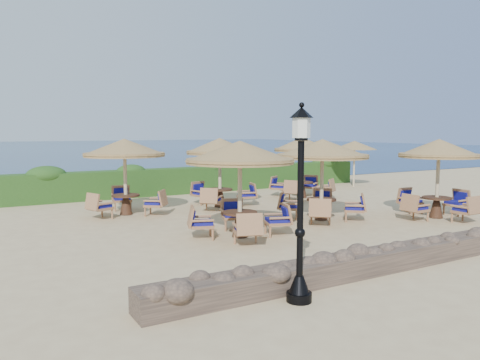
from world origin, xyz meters
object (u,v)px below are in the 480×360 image
(lamp_post, at_px, (300,212))
(cafe_set_5, at_px, (302,158))
(cafe_set_0, at_px, (240,169))
(cafe_set_3, at_px, (125,160))
(cafe_set_2, at_px, (438,166))
(cafe_set_1, at_px, (322,163))
(cafe_set_4, at_px, (220,159))
(extra_parasol, at_px, (355,145))

(lamp_post, relative_size, cafe_set_5, 1.22)
(cafe_set_0, height_order, cafe_set_3, same)
(cafe_set_2, bearing_deg, cafe_set_1, 155.37)
(cafe_set_0, height_order, cafe_set_5, same)
(lamp_post, relative_size, cafe_set_4, 1.21)
(cafe_set_3, xyz_separation_m, cafe_set_4, (3.61, -0.16, -0.06))
(lamp_post, xyz_separation_m, extra_parasol, (12.60, 12.00, 0.62))
(cafe_set_1, height_order, cafe_set_3, same)
(extra_parasol, height_order, cafe_set_2, cafe_set_2)
(cafe_set_0, bearing_deg, extra_parasol, 33.24)
(cafe_set_1, bearing_deg, cafe_set_3, 141.98)
(cafe_set_0, distance_m, cafe_set_5, 8.10)
(cafe_set_2, height_order, cafe_set_3, same)
(lamp_post, xyz_separation_m, cafe_set_5, (7.70, 10.03, 0.18))
(cafe_set_4, bearing_deg, lamp_post, -109.69)
(lamp_post, distance_m, cafe_set_4, 10.18)
(cafe_set_2, xyz_separation_m, cafe_set_5, (-1.01, 6.08, -0.04))
(cafe_set_4, height_order, cafe_set_5, same)
(extra_parasol, xyz_separation_m, cafe_set_2, (-3.89, -8.05, -0.40))
(cafe_set_3, relative_size, cafe_set_4, 1.04)
(lamp_post, relative_size, cafe_set_3, 1.16)
(extra_parasol, distance_m, cafe_set_2, 8.95)
(cafe_set_0, distance_m, cafe_set_4, 5.17)
(cafe_set_3, relative_size, cafe_set_5, 1.05)
(cafe_set_1, distance_m, cafe_set_4, 4.32)
(cafe_set_2, bearing_deg, cafe_set_4, 133.17)
(cafe_set_3, bearing_deg, extra_parasol, 10.03)
(cafe_set_2, distance_m, cafe_set_4, 7.72)
(cafe_set_0, height_order, cafe_set_1, same)
(cafe_set_1, xyz_separation_m, cafe_set_3, (-5.30, 4.14, 0.04))
(extra_parasol, height_order, cafe_set_3, cafe_set_3)
(lamp_post, distance_m, cafe_set_5, 12.64)
(cafe_set_0, distance_m, cafe_set_2, 7.20)
(extra_parasol, height_order, cafe_set_4, cafe_set_4)
(cafe_set_4, distance_m, cafe_set_5, 4.29)
(cafe_set_4, bearing_deg, cafe_set_2, -46.83)
(lamp_post, xyz_separation_m, cafe_set_1, (5.12, 5.59, 0.32))
(cafe_set_0, bearing_deg, cafe_set_5, 40.63)
(extra_parasol, distance_m, cafe_set_0, 13.21)
(cafe_set_1, bearing_deg, cafe_set_5, 59.81)
(extra_parasol, xyz_separation_m, cafe_set_0, (-11.05, -7.24, -0.30))
(cafe_set_0, relative_size, cafe_set_1, 1.00)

